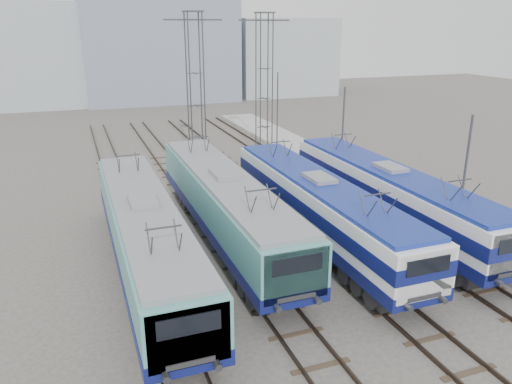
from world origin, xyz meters
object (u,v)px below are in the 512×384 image
Objects in this scene: mast_mid at (342,137)px; safety_cone at (489,257)px; catenary_tower_east at (264,79)px; mast_rear at (277,111)px; mast_front at (463,185)px; locomotive_far_right at (390,193)px; locomotive_center_right at (320,205)px; locomotive_center_left at (226,203)px; locomotive_far_left at (146,234)px; catenary_tower_west at (196,84)px.

safety_cone is (0.02, -14.25, -2.92)m from mast_mid.
mast_mid is at bearing 90.09° from safety_cone.
catenary_tower_east is 1.71× the size of mast_rear.
mast_mid is (0.00, 12.00, 0.00)m from mast_front.
mast_mid is (1.85, 8.65, 1.27)m from locomotive_far_right.
catenary_tower_east is (4.25, 18.99, 4.43)m from locomotive_center_right.
locomotive_center_left is 1.04× the size of locomotive_center_right.
locomotive_center_right is at bearing -175.66° from locomotive_far_right.
locomotive_center_right is at bearing 154.66° from mast_front.
locomotive_center_left is 9.13m from locomotive_far_right.
locomotive_center_left is (4.50, 2.49, 0.05)m from locomotive_far_left.
locomotive_far_right is 20.77m from mast_rear.
mast_rear is at bearing 90.00° from mast_front.
mast_rear is at bearing 43.60° from catenary_tower_east.
locomotive_far_left is 18.16m from mast_mid.
locomotive_far_right is 8.94m from mast_mid.
locomotive_center_right is 11.08m from mast_mid.
locomotive_far_left is 2.51× the size of mast_rear.
locomotive_far_right is at bearing 118.92° from mast_front.
safety_cone is (0.02, -26.25, -2.92)m from mast_rear.
safety_cone is (8.62, -22.25, -6.07)m from catenary_tower_west.
safety_cone is (1.87, -5.60, -1.66)m from locomotive_far_right.
catenary_tower_west is 1.71× the size of mast_front.
locomotive_center_left is 1.50× the size of catenary_tower_east.
locomotive_far_right is at bearing 4.34° from locomotive_center_right.
catenary_tower_west reaches higher than mast_mid.
mast_mid is 12.00m from mast_rear.
catenary_tower_east reaches higher than mast_rear.
safety_cone is (10.87, -7.12, -1.67)m from locomotive_center_left.
locomotive_center_right is at bearing 4.01° from locomotive_far_left.
locomotive_far_right is 4.03m from mast_front.
locomotive_center_right is at bearing -22.45° from locomotive_center_left.
safety_cone is at bearing -16.76° from locomotive_far_left.
catenary_tower_west is 1.00× the size of catenary_tower_east.
catenary_tower_west is (-6.75, 16.65, 4.41)m from locomotive_far_right.
locomotive_center_left is at bearing -98.46° from catenary_tower_west.
mast_mid is at bearing 32.09° from locomotive_far_left.
locomotive_center_left is at bearing 146.78° from safety_cone.
locomotive_center_right is 19.96m from catenary_tower_east.
mast_rear is (1.85, 20.65, 1.27)m from locomotive_far_right.
catenary_tower_east is at bearing 101.86° from mast_mid.
locomotive_far_right is 2.49× the size of mast_rear.
locomotive_center_right reaches higher than safety_cone.
catenary_tower_west is at bearing 111.18° from safety_cone.
catenary_tower_east is at bearing 90.77° from locomotive_far_right.
mast_rear is (0.00, 12.00, 0.00)m from mast_mid.
catenary_tower_east reaches higher than safety_cone.
mast_front is at bearing -61.08° from locomotive_far_right.
catenary_tower_west is (-2.25, 16.99, 4.43)m from locomotive_center_right.
mast_front is 12.00m from mast_mid.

